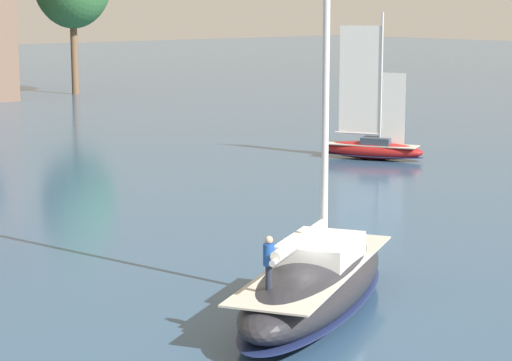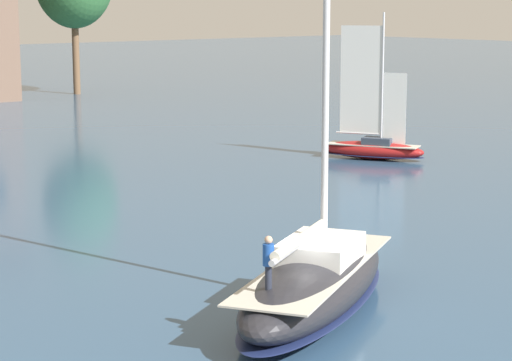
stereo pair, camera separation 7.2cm
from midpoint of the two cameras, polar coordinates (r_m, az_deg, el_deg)
The scene contains 3 objects.
ground_plane at distance 32.92m, azimuth 3.33°, elevation -7.54°, with size 400.00×400.00×0.00m, color #2D4C6B.
sailboat_main at distance 32.64m, azimuth 3.37°, elevation -5.74°, with size 11.59×8.42×15.77m.
sailboat_moored_mid_channel at distance 64.91m, azimuth 6.61°, elevation 1.93°, with size 4.83×6.93×9.39m.
Camera 1 is at (-21.65, -22.70, 9.99)m, focal length 70.00 mm.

